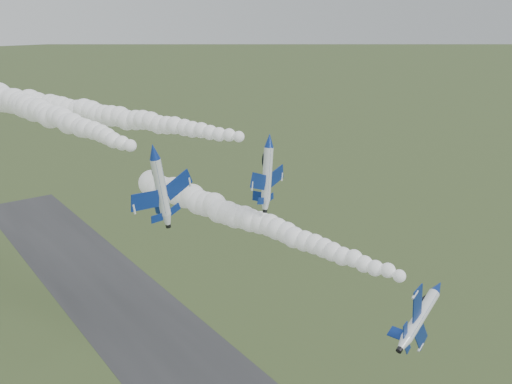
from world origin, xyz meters
The scene contains 7 objects.
runway centered at (0.00, 30.00, 0.02)m, with size 24.00×260.00×0.04m, color #303033.
jet_lead centered at (13.44, -10.00, 33.31)m, with size 5.00×12.38×9.65m.
smoke_trail_jet_lead centered at (5.91, 20.08, 34.59)m, with size 5.04×55.97×5.04m, color white, non-canonical shape.
jet_pair_left centered at (-11.63, 19.49, 49.16)m, with size 10.85×12.92×3.46m.
smoke_trail_jet_pair_left centered at (-17.45, 49.90, 50.56)m, with size 5.36×55.77×5.36m, color white, non-canonical shape.
jet_pair_right centered at (7.16, 18.12, 48.39)m, with size 10.33×11.87×3.14m.
smoke_trail_jet_pair_right centered at (-5.11, 44.86, 49.03)m, with size 4.84×52.56×4.84m, color white, non-canonical shape.
Camera 1 is at (-44.55, -49.77, 68.34)m, focal length 40.00 mm.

